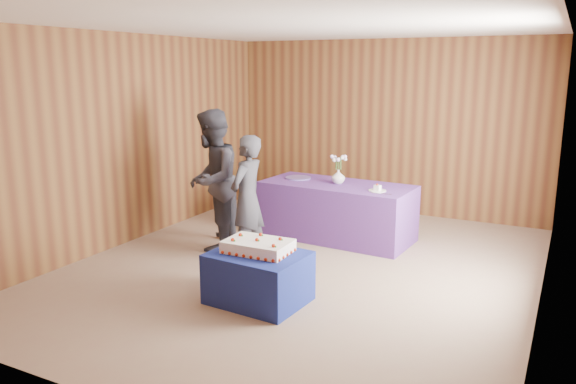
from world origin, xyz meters
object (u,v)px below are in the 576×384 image
Objects in this scene: cake_table at (258,277)px; vase at (338,177)px; guest_left at (247,198)px; guest_right at (212,180)px; sheet_cake at (258,246)px; serving_table at (337,211)px.

cake_table is 2.42m from vase.
guest_left is 0.85× the size of guest_right.
cake_table is at bearing 35.23° from guest_left.
sheet_cake is at bearing 35.46° from guest_left.
guest_left is at bearing -116.72° from vase.
guest_left is (-0.77, 1.07, 0.50)m from cake_table.
serving_table reaches higher than sheet_cake.
guest_right is at bearing 137.67° from sheet_cake.
serving_table reaches higher than cake_table.
vase reaches higher than serving_table.
cake_table is 1.34× the size of sheet_cake.
cake_table is 1.41m from guest_left.
serving_table is at bearing 152.51° from guest_left.
cake_table is 2.33m from serving_table.
sheet_cake is 1.83m from guest_right.
sheet_cake is 3.58× the size of vase.
cake_table is 4.79× the size of vase.
vase is at bearing 87.13° from serving_table.
serving_table is at bearing 113.33° from guest_right.
serving_table is 1.46m from guest_left.
cake_table is at bearing -61.62° from sheet_cake.
guest_right reaches higher than sheet_cake.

